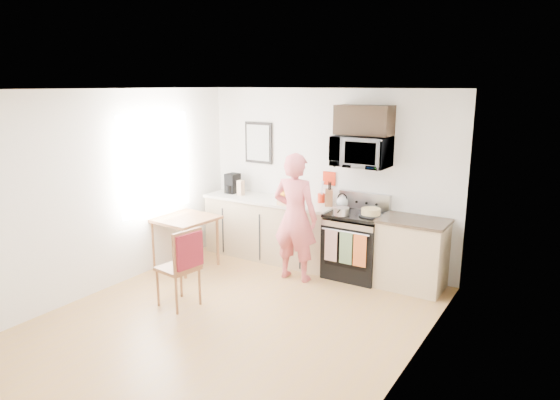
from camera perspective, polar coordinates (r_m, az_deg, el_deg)
The scene contains 28 objects.
floor at distance 5.95m, azimuth -5.20°, elevation -13.40°, with size 4.60×4.60×0.00m, color #AC7E42.
back_wall at distance 7.41m, azimuth 5.35°, elevation 2.53°, with size 4.00×0.04×2.60m, color white.
front_wall at distance 4.01m, azimuth -25.98°, elevation -7.95°, with size 4.00×0.04×2.60m, color white.
left_wall at distance 6.87m, azimuth -18.87°, elevation 1.05°, with size 0.04×4.60×2.60m, color white.
right_wall at distance 4.61m, azimuth 14.78°, elevation -4.39°, with size 0.04×4.60×2.60m, color white.
ceiling at distance 5.33m, azimuth -5.79°, elevation 12.48°, with size 4.00×4.60×0.04m, color white.
window at distance 7.33m, azimuth -14.01°, elevation 4.06°, with size 0.06×1.40×1.50m.
cabinet_left at distance 7.75m, azimuth -1.09°, elevation -3.42°, with size 2.10×0.60×0.90m, color tan.
countertop_left at distance 7.63m, azimuth -1.10°, elevation -0.03°, with size 2.14×0.64×0.04m, color beige.
cabinet_right at distance 6.85m, azimuth 14.86°, elevation -6.11°, with size 0.84×0.60×0.90m, color tan.
countertop_right at distance 6.71m, azimuth 15.09°, elevation -2.31°, with size 0.88×0.64×0.04m, color black.
range at distance 7.09m, azimuth 8.59°, elevation -5.27°, with size 0.76×0.70×1.16m.
microwave at distance 6.89m, azimuth 9.31°, elevation 5.48°, with size 0.76×0.51×0.42m, color #ACABB0.
upper_cabinet at distance 6.89m, azimuth 9.59°, elevation 8.99°, with size 0.76×0.35×0.40m, color black.
wall_art at distance 7.93m, azimuth -2.47°, elevation 6.55°, with size 0.50×0.04×0.65m.
wall_trivet at distance 7.38m, azimuth 5.65°, elevation 2.48°, with size 0.20×0.02×0.20m, color red.
person at distance 6.80m, azimuth 1.74°, elevation -1.98°, with size 0.65×0.42×1.77m, color #C53642.
dining_table at distance 7.43m, azimuth -10.85°, elevation -2.60°, with size 0.81×0.81×0.76m.
chair at distance 6.05m, azimuth -10.82°, elevation -6.55°, with size 0.52×0.48×0.99m.
knife_block at distance 7.21m, azimuth 5.62°, elevation 0.28°, with size 0.11×0.15×0.24m, color brown.
utensil_crock at distance 7.39m, azimuth 4.74°, elevation 0.71°, with size 0.11×0.11×0.33m.
fruit_bowl at distance 7.65m, azimuth 0.44°, elevation 0.50°, with size 0.26×0.26×0.11m.
milk_carton at distance 7.89m, azimuth -4.51°, elevation 1.40°, with size 0.09×0.09×0.23m, color tan.
coffee_maker at distance 8.06m, azimuth -5.48°, elevation 1.85°, with size 0.19×0.27×0.31m.
bread_bag at distance 7.21m, azimuth 0.76°, elevation -0.24°, with size 0.26×0.12×0.10m, color tan.
cake at distance 6.80m, azimuth 10.34°, elevation -1.40°, with size 0.31×0.31×0.10m.
kettle at distance 7.16m, azimuth 7.13°, elevation -0.20°, with size 0.17×0.17×0.22m.
pot at distance 6.78m, azimuth 7.02°, elevation -1.28°, with size 0.21×0.36×0.11m.
Camera 1 is at (3.25, -4.23, 2.65)m, focal length 32.00 mm.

